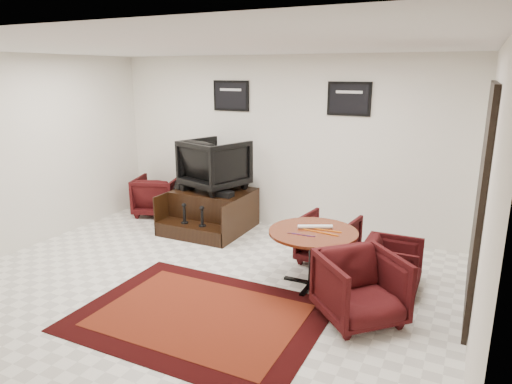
# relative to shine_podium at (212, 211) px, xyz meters

# --- Properties ---
(ground) EXTENTS (6.00, 6.00, 0.00)m
(ground) POSITION_rel_shine_podium_xyz_m (0.96, -1.86, -0.30)
(ground) COLOR white
(ground) RESTS_ON ground
(room_shell) EXTENTS (6.02, 5.02, 2.81)m
(room_shell) POSITION_rel_shine_podium_xyz_m (1.37, -1.74, 1.49)
(room_shell) COLOR silver
(room_shell) RESTS_ON ground
(area_rug) EXTENTS (2.57, 1.93, 0.01)m
(area_rug) POSITION_rel_shine_podium_xyz_m (1.36, -2.50, -0.29)
(area_rug) COLOR black
(area_rug) RESTS_ON ground
(shine_podium) EXTENTS (1.24, 1.28, 0.64)m
(shine_podium) POSITION_rel_shine_podium_xyz_m (0.00, 0.00, 0.00)
(shine_podium) COLOR black
(shine_podium) RESTS_ON ground
(shine_chair) EXTENTS (1.12, 1.09, 0.93)m
(shine_chair) POSITION_rel_shine_podium_xyz_m (-0.00, 0.14, 0.81)
(shine_chair) COLOR black
(shine_chair) RESTS_ON shine_podium
(shoes_pair) EXTENTS (0.28, 0.31, 0.10)m
(shoes_pair) POSITION_rel_shine_podium_xyz_m (-0.47, -0.06, 0.39)
(shoes_pair) COLOR black
(shoes_pair) RESTS_ON shine_podium
(polish_kit) EXTENTS (0.25, 0.18, 0.09)m
(polish_kit) POSITION_rel_shine_podium_xyz_m (0.37, -0.20, 0.39)
(polish_kit) COLOR black
(polish_kit) RESTS_ON shine_podium
(umbrella_black) EXTENTS (0.31, 0.12, 0.84)m
(umbrella_black) POSITION_rel_shine_podium_xyz_m (-0.72, -0.12, 0.13)
(umbrella_black) COLOR black
(umbrella_black) RESTS_ON ground
(umbrella_hooked) EXTENTS (0.33, 0.13, 0.90)m
(umbrella_hooked) POSITION_rel_shine_podium_xyz_m (-0.73, 0.05, 0.15)
(umbrella_hooked) COLOR black
(umbrella_hooked) RESTS_ON ground
(armchair_side) EXTENTS (0.93, 0.90, 0.78)m
(armchair_side) POSITION_rel_shine_podium_xyz_m (-1.29, 0.24, 0.09)
(armchair_side) COLOR black
(armchair_side) RESTS_ON ground
(meeting_table) EXTENTS (1.07, 1.07, 0.70)m
(meeting_table) POSITION_rel_shine_podium_xyz_m (2.19, -1.26, 0.32)
(meeting_table) COLOR #401509
(meeting_table) RESTS_ON ground
(table_chair_back) EXTENTS (0.78, 0.74, 0.73)m
(table_chair_back) POSITION_rel_shine_podium_xyz_m (2.16, -0.50, 0.07)
(table_chair_back) COLOR black
(table_chair_back) RESTS_ON ground
(table_chair_window) EXTENTS (0.61, 0.65, 0.67)m
(table_chair_window) POSITION_rel_shine_podium_xyz_m (3.09, -0.94, 0.04)
(table_chair_window) COLOR black
(table_chair_window) RESTS_ON ground
(table_chair_corner) EXTENTS (1.07, 1.07, 0.81)m
(table_chair_corner) POSITION_rel_shine_podium_xyz_m (2.91, -1.83, 0.11)
(table_chair_corner) COLOR black
(table_chair_corner) RESTS_ON ground
(paper_roll) EXTENTS (0.40, 0.23, 0.05)m
(paper_roll) POSITION_rel_shine_podium_xyz_m (2.18, -1.18, 0.43)
(paper_roll) COLOR white
(paper_roll) RESTS_ON meeting_table
(table_clutter) EXTENTS (0.57, 0.31, 0.01)m
(table_clutter) POSITION_rel_shine_podium_xyz_m (2.25, -1.28, 0.41)
(table_clutter) COLOR orange
(table_clutter) RESTS_ON meeting_table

